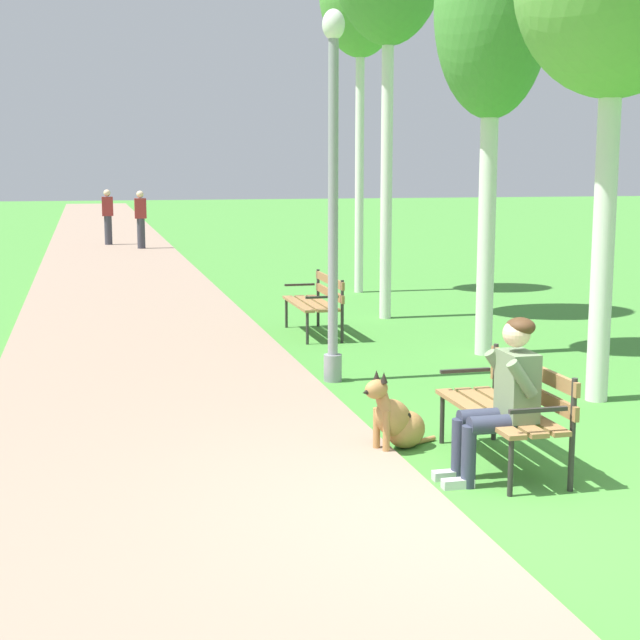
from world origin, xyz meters
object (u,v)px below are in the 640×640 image
Objects in this scene: dog_shepherd at (397,420)px; birch_tree_third at (492,15)px; park_bench_mid at (317,299)px; park_bench_near at (510,402)px; lamp_post_near at (333,194)px; person_seated_on_near_bench at (504,393)px; pedestrian_further_distant at (108,217)px; pedestrian_distant at (141,220)px.

birch_tree_third is at bearing 57.37° from dog_shepherd.
dog_shepherd is 5.85m from birch_tree_third.
birch_tree_third is at bearing -47.51° from park_bench_mid.
park_bench_near reaches higher than dog_shepherd.
lamp_post_near is (0.13, 2.65, 1.80)m from dog_shepherd.
birch_tree_third is (1.83, 4.61, 3.47)m from person_seated_on_near_bench.
pedestrian_further_distant is at bearing 94.86° from dog_shepherd.
lamp_post_near is (-0.61, 3.25, 1.55)m from park_bench_near.
birch_tree_third is at bearing 24.77° from lamp_post_near.
dog_shepherd is 0.47× the size of pedestrian_distant.
lamp_post_near reaches higher than pedestrian_further_distant.
pedestrian_distant and pedestrian_further_distant have the same top height.
pedestrian_further_distant reaches higher than park_bench_mid.
pedestrian_distant is at bearing 101.53° from birch_tree_third.
park_bench_mid is at bearing -83.62° from pedestrian_distant.
dog_shepherd is 20.03m from pedestrian_distant.
dog_shepherd is at bearing -96.61° from park_bench_mid.
lamp_post_near is at bearing -84.08° from pedestrian_further_distant.
birch_tree_third reaches higher than dog_shepherd.
person_seated_on_near_bench is at bearing -83.55° from lamp_post_near.
lamp_post_near is at bearing 87.28° from dog_shepherd.
lamp_post_near is 2.41× the size of pedestrian_further_distant.
birch_tree_third is 3.35× the size of pedestrian_further_distant.
lamp_post_near is 19.04m from pedestrian_further_distant.
lamp_post_near reaches higher than dog_shepherd.
pedestrian_distant is (-1.71, 20.59, 0.33)m from park_bench_near.
person_seated_on_near_bench is (-0.11, -6.48, 0.17)m from park_bench_mid.
lamp_post_near is (-0.52, -2.90, 1.55)m from park_bench_mid.
pedestrian_further_distant is at bearing 96.01° from person_seated_on_near_bench.
park_bench_mid is 0.91× the size of pedestrian_further_distant.
birch_tree_third is at bearing 68.37° from person_seated_on_near_bench.
pedestrian_distant is 1.00× the size of pedestrian_further_distant.
pedestrian_distant is at bearing 96.38° from park_bench_mid.
person_seated_on_near_bench is at bearing -111.63° from birch_tree_third.
park_bench_mid is 0.27× the size of birch_tree_third.
park_bench_near is 3.65m from lamp_post_near.
park_bench_mid is 5.60m from dog_shepherd.
pedestrian_further_distant reaches higher than park_bench_near.
person_seated_on_near_bench is at bearing -60.20° from dog_shepherd.
park_bench_near is 1.00× the size of park_bench_mid.
lamp_post_near reaches higher than park_bench_mid.
dog_shepherd is 0.20× the size of lamp_post_near.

